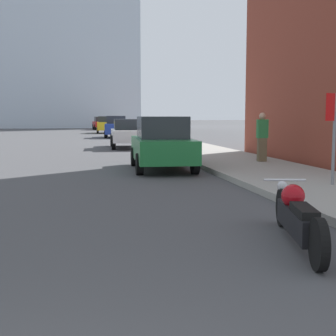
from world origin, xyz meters
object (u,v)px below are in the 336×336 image
(stop_sign, at_px, (335,123))
(pedestrian, at_px, (262,137))
(parked_car_green, at_px, (162,144))
(motorcycle, at_px, (297,216))
(parked_car_blue, at_px, (116,127))
(parked_car_red, at_px, (101,123))
(parked_car_yellow, at_px, (106,125))
(parked_car_white, at_px, (129,133))

(stop_sign, distance_m, pedestrian, 5.50)
(parked_car_green, distance_m, stop_sign, 5.79)
(motorcycle, height_order, parked_car_blue, parked_car_blue)
(motorcycle, bearing_deg, parked_car_green, 105.39)
(parked_car_blue, height_order, parked_car_red, parked_car_blue)
(parked_car_red, relative_size, stop_sign, 2.11)
(parked_car_blue, bearing_deg, pedestrian, -77.03)
(parked_car_red, xyz_separation_m, pedestrian, (3.58, -44.27, 0.16))
(motorcycle, relative_size, parked_car_yellow, 0.68)
(parked_car_white, xyz_separation_m, parked_car_red, (-0.05, 34.32, 0.04))
(parked_car_white, height_order, parked_car_blue, parked_car_blue)
(motorcycle, height_order, parked_car_green, parked_car_green)
(stop_sign, bearing_deg, parked_car_white, 101.11)
(parked_car_green, relative_size, pedestrian, 2.47)
(parked_car_red, distance_m, stop_sign, 49.82)
(parked_car_yellow, height_order, stop_sign, stop_sign)
(motorcycle, bearing_deg, pedestrian, 84.39)
(parked_car_red, bearing_deg, motorcycle, -93.42)
(parked_car_green, height_order, parked_car_red, parked_car_green)
(parked_car_green, xyz_separation_m, parked_car_white, (0.01, 10.53, -0.03))
(parked_car_green, bearing_deg, pedestrian, 12.02)
(parked_car_green, xyz_separation_m, parked_car_blue, (0.26, 22.91, 0.02))
(parked_car_green, bearing_deg, stop_sign, -55.30)
(parked_car_green, relative_size, parked_car_red, 0.95)
(parked_car_blue, distance_m, stop_sign, 27.93)
(parked_car_red, bearing_deg, parked_car_yellow, -93.50)
(parked_car_white, distance_m, stop_sign, 15.71)
(parked_car_green, height_order, parked_car_yellow, parked_car_yellow)
(parked_car_red, height_order, pedestrian, pedestrian)
(parked_car_white, height_order, stop_sign, stop_sign)
(parked_car_blue, relative_size, stop_sign, 2.07)
(stop_sign, bearing_deg, parked_car_red, 93.54)
(motorcycle, distance_m, stop_sign, 4.93)
(stop_sign, relative_size, pedestrian, 1.23)
(parked_car_blue, height_order, pedestrian, pedestrian)
(motorcycle, relative_size, parked_car_white, 0.60)
(pedestrian, bearing_deg, stop_sign, -95.27)
(parked_car_yellow, distance_m, parked_car_red, 11.94)
(stop_sign, bearing_deg, parked_car_blue, 95.72)
(parked_car_green, distance_m, parked_car_blue, 22.91)
(motorcycle, xyz_separation_m, parked_car_blue, (-0.02, 31.70, 0.48))
(motorcycle, relative_size, stop_sign, 1.29)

